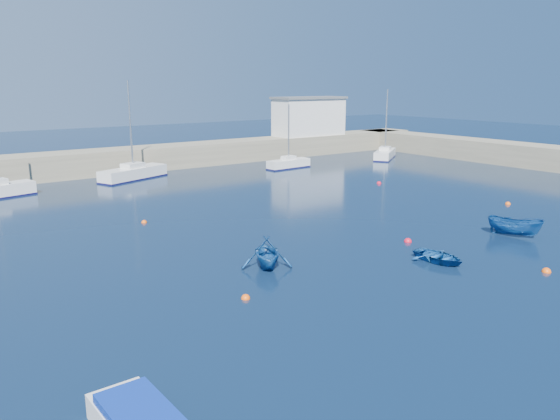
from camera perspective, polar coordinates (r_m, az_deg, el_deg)
ground at (r=24.70m, az=16.33°, el=-10.71°), size 220.00×220.00×0.00m
back_wall at (r=62.79m, az=-18.87°, el=4.70°), size 96.00×4.50×2.60m
right_arm at (r=77.56m, az=17.81°, el=6.27°), size 4.50×32.00×2.60m
harbor_office at (r=76.73m, az=3.05°, el=9.66°), size 10.00×4.00×5.00m
sailboat_6 at (r=58.52m, az=-15.08°, el=3.77°), size 7.89×4.84×10.01m
sailboat_7 at (r=63.92m, az=0.90°, el=4.89°), size 5.61×1.94×7.37m
sailboat_8 at (r=73.54m, az=10.91°, el=5.78°), size 6.68×5.46×8.96m
dinghy_center at (r=31.76m, az=16.26°, el=-4.71°), size 2.31×3.12×0.62m
dinghy_left at (r=29.51m, az=-1.41°, el=-4.45°), size 3.96×4.13×1.69m
dinghy_right at (r=38.56m, az=23.34°, el=-1.60°), size 2.44×3.66×1.32m
buoy_0 at (r=25.69m, az=-3.61°, el=-9.23°), size 0.43×0.43×0.43m
buoy_1 at (r=35.32m, az=13.21°, el=-3.26°), size 0.50×0.50×0.50m
buoy_2 at (r=48.67m, az=22.70°, el=0.55°), size 0.45×0.45×0.45m
buoy_3 at (r=40.24m, az=-14.00°, el=-1.29°), size 0.40×0.40×0.40m
buoy_4 at (r=55.09m, az=10.31°, el=2.73°), size 0.46×0.46×0.46m
buoy_5 at (r=32.29m, az=26.06°, el=-5.85°), size 0.48×0.48×0.48m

